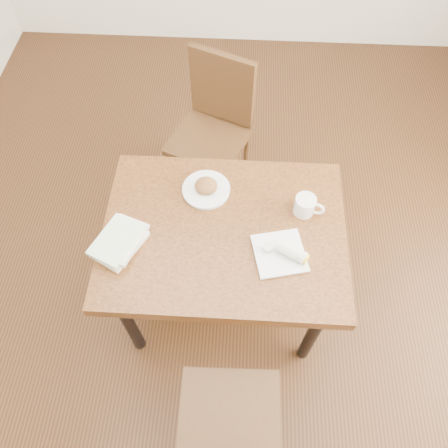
# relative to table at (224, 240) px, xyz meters

# --- Properties ---
(ground) EXTENTS (4.00, 5.00, 0.01)m
(ground) POSITION_rel_table_xyz_m (0.00, 0.00, -0.67)
(ground) COLOR #472814
(ground) RESTS_ON ground
(room_walls) EXTENTS (4.02, 5.02, 2.80)m
(room_walls) POSITION_rel_table_xyz_m (0.00, 0.00, 0.97)
(room_walls) COLOR white
(room_walls) RESTS_ON ground
(table) EXTENTS (1.11, 0.84, 0.75)m
(table) POSITION_rel_table_xyz_m (0.00, 0.00, 0.00)
(table) COLOR brown
(table) RESTS_ON ground
(chair_near) EXTENTS (0.43, 0.43, 0.95)m
(chair_near) POSITION_rel_table_xyz_m (0.07, -0.84, -0.11)
(chair_near) COLOR #482E14
(chair_near) RESTS_ON ground
(chair_far) EXTENTS (0.55, 0.55, 0.95)m
(chair_far) POSITION_rel_table_xyz_m (-0.11, 0.88, -0.11)
(chair_far) COLOR #4B2F15
(chair_far) RESTS_ON ground
(plate_scone) EXTENTS (0.23, 0.23, 0.07)m
(plate_scone) POSITION_rel_table_xyz_m (-0.10, 0.21, 0.11)
(plate_scone) COLOR white
(plate_scone) RESTS_ON table
(coffee_mug) EXTENTS (0.14, 0.10, 0.10)m
(coffee_mug) POSITION_rel_table_xyz_m (0.37, 0.12, 0.14)
(coffee_mug) COLOR white
(coffee_mug) RESTS_ON table
(plate_burrito) EXTENTS (0.26, 0.26, 0.07)m
(plate_burrito) POSITION_rel_table_xyz_m (0.26, -0.12, 0.11)
(plate_burrito) COLOR white
(plate_burrito) RESTS_ON table
(book_stack) EXTENTS (0.25, 0.28, 0.06)m
(book_stack) POSITION_rel_table_xyz_m (-0.45, -0.11, 0.12)
(book_stack) COLOR white
(book_stack) RESTS_ON table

